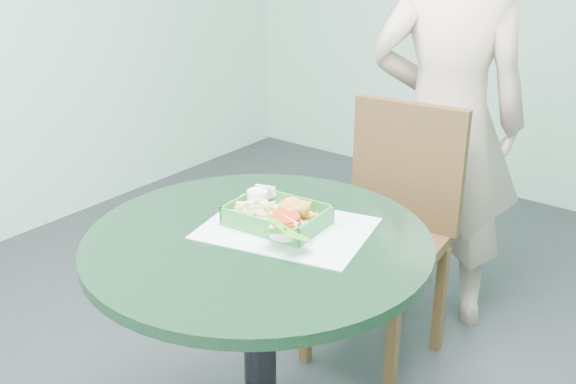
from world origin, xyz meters
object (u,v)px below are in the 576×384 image
Objects in this scene: diner_person at (447,107)px; sauce_ramekin at (260,201)px; cafe_table at (259,301)px; dining_chair at (391,218)px; crab_sandwich at (292,219)px; food_basket at (277,226)px.

diner_person is 0.98m from sauce_ramekin.
cafe_table is 0.27m from sauce_ramekin.
dining_chair reaches higher than sauce_ramekin.
sauce_ramekin is (-0.14, 0.04, -0.00)m from crab_sandwich.
crab_sandwich reaches higher than food_basket.
crab_sandwich is at bearing -15.80° from sauce_ramekin.
cafe_table is 0.24m from crab_sandwich.
diner_person is at bearing 84.45° from sauce_ramekin.
food_basket is at bearing 66.16° from diner_person.
sauce_ramekin is at bearing 156.99° from food_basket.
crab_sandwich is (0.05, -0.00, 0.03)m from food_basket.
dining_chair is at bearing 92.45° from food_basket.
sauce_ramekin reaches higher than cafe_table.
sauce_ramekin is at bearing 127.78° from cafe_table.
sauce_ramekin is at bearing -102.04° from dining_chair.
cafe_table is at bearing -93.90° from dining_chair.
crab_sandwich is at bearing 68.92° from diner_person.
diner_person is 14.25× the size of crab_sandwich.
food_basket is at bearing -23.01° from sauce_ramekin.
sauce_ramekin is (-0.09, 0.04, 0.03)m from food_basket.
diner_person is at bearing 78.18° from dining_chair.
dining_chair is 0.54× the size of diner_person.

